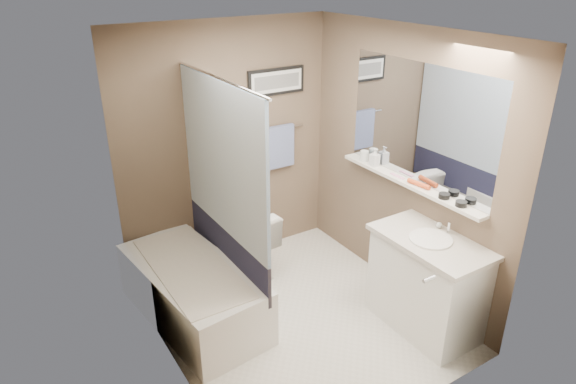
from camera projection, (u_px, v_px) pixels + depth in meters
ground at (297, 317)px, 4.50m from camera, size 2.50×2.50×0.00m
ceiling at (300, 36)px, 3.51m from camera, size 2.20×2.50×0.04m
wall_back at (228, 148)px, 4.95m from camera, size 2.20×0.04×2.40m
wall_front at (412, 265)px, 3.05m from camera, size 2.20×0.04×2.40m
wall_left at (165, 228)px, 3.47m from camera, size 0.04×2.50×2.40m
wall_right at (400, 166)px, 4.53m from camera, size 0.04×2.50×2.40m
tile_surround at (144, 225)px, 3.94m from camera, size 0.02×1.55×2.00m
curtain_rod at (218, 78)px, 3.84m from camera, size 0.02×1.55×0.02m
curtain_upper at (223, 159)px, 4.11m from camera, size 0.03×1.45×1.28m
curtain_lower at (228, 248)px, 4.45m from camera, size 0.03×1.45×0.36m
mirror at (419, 124)px, 4.24m from camera, size 0.02×1.60×1.00m
shelf at (408, 183)px, 4.43m from camera, size 0.12×1.60×0.03m
towel_bar at (278, 129)px, 5.16m from camera, size 0.60×0.02×0.02m
towel at (279, 147)px, 5.22m from camera, size 0.34×0.05×0.44m
art_frame at (276, 81)px, 4.97m from camera, size 0.62×0.02×0.26m
art_mat at (277, 82)px, 4.96m from camera, size 0.56×0.00×0.20m
art_image at (277, 82)px, 4.96m from camera, size 0.50×0.00×0.13m
door at (470, 268)px, 3.39m from camera, size 0.80×0.02×2.00m
door_handle at (429, 279)px, 3.27m from camera, size 0.10×0.02×0.02m
bathtub at (193, 292)px, 4.41m from camera, size 0.86×1.57×0.50m
tub_rim at (191, 268)px, 4.30m from camera, size 0.56×1.36×0.02m
toilet at (247, 241)px, 5.03m from camera, size 0.44×0.71×0.69m
vanity at (426, 285)px, 4.24m from camera, size 0.51×0.90×0.80m
countertop at (431, 242)px, 4.07m from camera, size 0.54×0.96×0.04m
sink_basin at (431, 239)px, 4.05m from camera, size 0.34×0.34×0.01m
faucet_spout at (449, 228)px, 4.13m from camera, size 0.02×0.02×0.10m
faucet_knob at (439, 225)px, 4.21m from camera, size 0.05×0.05×0.05m
candle_bowl_near at (461, 204)px, 3.97m from camera, size 0.09×0.09×0.04m
candle_bowl_far at (444, 196)px, 4.10m from camera, size 0.09×0.09×0.04m
hair_brush_front at (419, 184)px, 4.32m from camera, size 0.07×0.22×0.04m
pink_comb at (397, 176)px, 4.52m from camera, size 0.03×0.16×0.01m
glass_jar at (364, 156)px, 4.85m from camera, size 0.08×0.08×0.10m
soap_bottle at (375, 157)px, 4.73m from camera, size 0.08×0.08×0.17m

